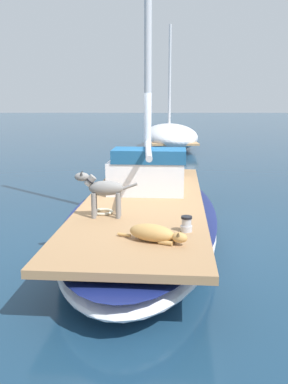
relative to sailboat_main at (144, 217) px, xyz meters
name	(u,v)px	position (x,y,z in m)	size (l,w,h in m)	color
ground_plane	(144,235)	(0.00, 0.00, -0.34)	(120.00, 120.00, 0.00)	navy
sailboat_main	(144,217)	(0.00, 0.00, 0.00)	(3.09, 7.41, 0.66)	white
mast_main	(148,43)	(0.07, 0.73, 3.03)	(0.14, 2.27, 6.08)	silver
cabin_house	(149,170)	(0.10, 1.11, 0.67)	(1.57, 2.32, 0.84)	silver
dog_tan	(155,233)	(0.13, -2.30, 0.43)	(0.90, 0.50, 0.22)	tan
dog_grey	(103,190)	(-0.61, -1.16, 0.75)	(0.94, 0.23, 0.70)	gray
deck_winch	(186,224)	(0.57, -1.87, 0.42)	(0.16, 0.16, 0.21)	#B7B7BC
coiled_rope	(103,212)	(-0.64, -0.95, 0.35)	(0.32, 0.32, 0.04)	beige
moored_boat_far_astern	(170,136)	(1.25, 13.33, 0.27)	(2.73, 5.81, 5.71)	white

